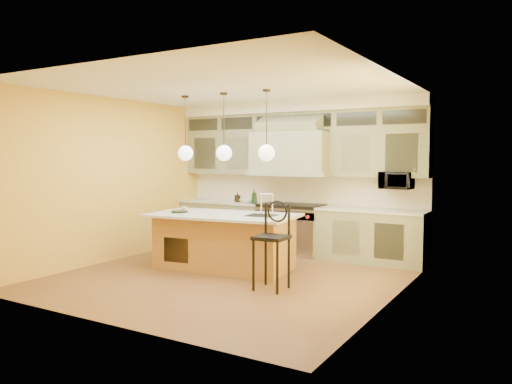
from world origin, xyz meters
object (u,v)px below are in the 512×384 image
Objects in this scene: microwave at (396,181)px; kitchen_island at (225,240)px; counter_stool at (272,239)px; range at (292,229)px.

kitchen_island is at bearing -142.46° from microwave.
range is at bearing 108.53° from counter_stool.
counter_stool is 2.82m from microwave.
range is 2.58m from counter_stool.
microwave reaches higher than range.
kitchen_island is at bearing -103.10° from range.
kitchen_island reaches higher than range.
kitchen_island is (-0.39, -1.70, -0.01)m from range.
microwave is at bearing 65.41° from counter_stool.
microwave is (1.95, 0.11, 0.96)m from range.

